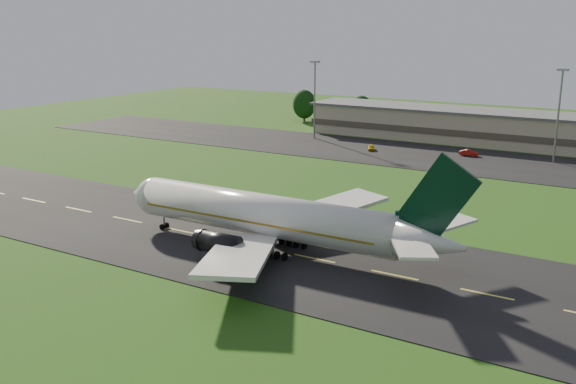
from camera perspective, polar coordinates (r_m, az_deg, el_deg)
The scene contains 9 objects.
ground at distance 78.85m, azimuth 9.45°, elevation -7.37°, with size 360.00×360.00×0.00m, color #204812.
taxiway at distance 78.83m, azimuth 9.45°, elevation -7.33°, with size 220.00×30.00×0.10m, color black.
apron at distance 145.76m, azimuth 20.07°, elevation 2.15°, with size 260.00×30.00×0.10m, color black.
airliner at distance 85.01m, azimuth -1.68°, elevation -2.20°, with size 51.25×42.18×15.57m.
terminal at distance 167.67m, azimuth 23.99°, elevation 4.68°, with size 145.00×16.00×8.40m.
light_mast_west at distance 169.95m, azimuth 2.39°, elevation 9.02°, with size 2.40×1.20×20.35m.
light_mast_centre at distance 150.80m, azimuth 22.98°, elevation 7.18°, with size 2.40×1.20×20.35m.
service_vehicle_a at distance 155.94m, azimuth 7.38°, elevation 3.95°, with size 1.54×3.83×1.30m, color gold.
service_vehicle_b at distance 153.50m, azimuth 15.79°, elevation 3.37°, with size 1.49×4.28×1.41m, color #96120A.
Camera 1 is at (26.20, -68.39, 29.22)m, focal length 40.00 mm.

